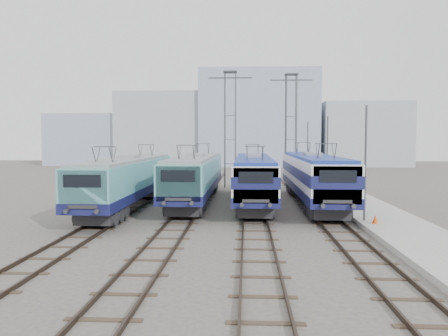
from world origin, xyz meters
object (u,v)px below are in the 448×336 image
locomotive_center_left (196,175)px  catenary_tower_east (291,125)px  mast_rear (307,153)px  safety_cone (375,219)px  locomotive_far_right (312,174)px  catenary_tower_west (230,124)px  mast_front (365,166)px  mast_mid (327,157)px  locomotive_center_right (253,175)px  locomotive_far_left (128,178)px

locomotive_center_left → catenary_tower_east: size_ratio=1.52×
mast_rear → safety_cone: size_ratio=14.15×
locomotive_far_right → catenary_tower_west: 14.56m
mast_front → mast_mid: bearing=90.0°
mast_mid → mast_rear: 12.00m
catenary_tower_east → mast_front: (2.10, -22.00, -3.14)m
catenary_tower_west → mast_rear: size_ratio=1.71×
catenary_tower_west → safety_cone: (8.97, -20.91, -6.09)m
locomotive_far_right → safety_cone: bearing=-75.8°
locomotive_center_right → locomotive_far_right: locomotive_far_right is taller
locomotive_center_right → catenary_tower_east: 15.33m
mast_rear → mast_front: bearing=-90.0°
locomotive_far_left → safety_cone: 16.94m
catenary_tower_west → mast_mid: 12.16m
mast_rear → locomotive_center_left: bearing=-124.7°
locomotive_center_left → safety_cone: size_ratio=36.93×
safety_cone → catenary_tower_west: bearing=113.2°
locomotive_far_left → mast_rear: mast_rear is taller
locomotive_far_left → safety_cone: bearing=-21.2°
mast_mid → safety_cone: mast_mid is taller
locomotive_far_right → mast_mid: bearing=66.1°
mast_front → safety_cone: (0.37, -0.91, -2.95)m
catenary_tower_east → mast_rear: catenary_tower_east is taller
locomotive_far_right → catenary_tower_east: size_ratio=1.57×
mast_mid → mast_rear: same height
locomotive_center_left → mast_mid: mast_mid is taller
mast_rear → locomotive_far_left: bearing=-129.2°
locomotive_far_right → safety_cone: locomotive_far_right is taller
locomotive_far_left → safety_cone: (15.72, -6.08, -1.70)m
locomotive_center_right → catenary_tower_west: catenary_tower_west is taller
mast_front → mast_mid: size_ratio=1.00×
locomotive_far_left → mast_front: size_ratio=2.58×
locomotive_center_right → locomotive_far_right: bearing=-1.3°
mast_rear → locomotive_center_right: bearing=-111.6°
locomotive_center_left → safety_cone: bearing=-39.4°
locomotive_center_left → mast_front: size_ratio=2.61×
mast_rear → locomotive_far_right: bearing=-96.5°
catenary_tower_east → mast_front: bearing=-84.5°
mast_mid → safety_cone: bearing=-88.4°
locomotive_far_left → locomotive_center_right: bearing=17.0°
locomotive_far_left → mast_rear: size_ratio=2.58×
catenary_tower_east → mast_rear: bearing=43.6°
locomotive_center_right → locomotive_center_left: bearing=175.0°
catenary_tower_east → mast_front: catenary_tower_east is taller
catenary_tower_east → mast_rear: size_ratio=1.71×
catenary_tower_east → mast_mid: 10.69m
locomotive_center_right → mast_front: (6.35, -7.93, 1.20)m
locomotive_center_right → mast_front: size_ratio=2.57×
locomotive_center_right → mast_front: 10.23m
locomotive_far_right → catenary_tower_east: (-0.25, 14.18, 4.25)m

